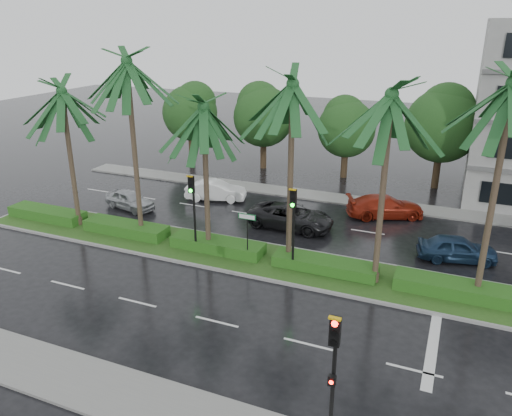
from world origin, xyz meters
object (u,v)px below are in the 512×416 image
at_px(street_sign, 247,225).
at_px(car_white, 216,191).
at_px(signal_median_left, 193,202).
at_px(car_blue, 457,248).
at_px(car_red, 385,206).
at_px(car_silver, 130,200).
at_px(signal_near, 333,374).
at_px(car_darkgrey, 291,216).

relative_size(street_sign, car_white, 0.62).
height_order(signal_median_left, car_blue, signal_median_left).
bearing_deg(car_red, car_silver, 82.93).
height_order(signal_median_left, car_silver, signal_median_left).
xyz_separation_m(signal_near, car_red, (-1.50, 19.30, -1.80)).
bearing_deg(car_darkgrey, street_sign, 176.23).
xyz_separation_m(signal_median_left, car_red, (8.50, 9.61, -2.29)).
xyz_separation_m(signal_near, car_white, (-13.00, 17.97, -1.81)).
relative_size(signal_near, car_darkgrey, 0.84).
bearing_deg(signal_median_left, car_silver, 149.06).
height_order(signal_near, car_white, signal_near).
height_order(street_sign, car_silver, street_sign).
bearing_deg(signal_near, car_red, 94.44).
distance_m(street_sign, car_red, 11.01).
bearing_deg(street_sign, car_blue, 24.55).
height_order(car_silver, car_red, car_red).
relative_size(signal_median_left, street_sign, 1.68).
distance_m(signal_median_left, car_white, 9.11).
bearing_deg(street_sign, car_darkgrey, 84.73).
bearing_deg(car_darkgrey, car_white, 69.07).
height_order(signal_near, car_darkgrey, signal_near).
relative_size(street_sign, car_blue, 0.65).
xyz_separation_m(car_silver, car_red, (16.00, 5.11, 0.07)).
bearing_deg(car_red, signal_near, 159.64).
bearing_deg(car_white, street_sign, -159.03).
xyz_separation_m(street_sign, car_darkgrey, (0.50, 5.42, -1.40)).
height_order(signal_median_left, car_white, signal_median_left).
relative_size(signal_near, signal_median_left, 1.00).
height_order(signal_median_left, car_darkgrey, signal_median_left).
relative_size(car_white, car_darkgrey, 0.81).
height_order(car_white, car_red, car_red).
relative_size(car_white, car_blue, 1.05).
bearing_deg(car_blue, signal_near, 155.55).
relative_size(car_silver, car_blue, 0.94).
distance_m(street_sign, car_white, 10.18).
relative_size(car_silver, car_darkgrey, 0.72).
bearing_deg(street_sign, car_silver, 157.66).
relative_size(car_red, car_blue, 1.22).
height_order(street_sign, car_darkgrey, street_sign).
bearing_deg(signal_near, car_darkgrey, 113.04).
height_order(car_darkgrey, car_red, car_darkgrey).
height_order(signal_median_left, car_red, signal_median_left).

